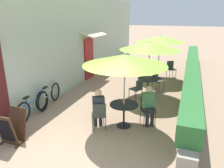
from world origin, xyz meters
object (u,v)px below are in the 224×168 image
(cafe_chair_near_right, at_px, (147,108))
(patio_umbrella_mid, at_px, (150,46))
(patio_umbrella_far, at_px, (160,39))
(cafe_chair_mid_right, at_px, (137,88))
(cafe_chair_far_left, at_px, (171,68))
(patio_table_mid, at_px, (148,82))
(cafe_chair_mid_left, at_px, (157,79))
(seated_patron_near_left, at_px, (98,107))
(cafe_chair_near_left, at_px, (99,114))
(patio_umbrella_near, at_px, (125,60))
(coffee_cup_far, at_px, (158,64))
(menu_board, at_px, (12,127))
(cafe_chair_far_right, at_px, (145,70))
(bicycle_leaning, at_px, (33,106))
(seated_patron_near_right, at_px, (149,104))
(patio_table_near, at_px, (124,109))
(coffee_cup_near, at_px, (122,101))
(bicycle_second, at_px, (49,96))
(patio_table_far, at_px, (158,68))

(cafe_chair_near_right, height_order, patio_umbrella_mid, patio_umbrella_mid)
(cafe_chair_near_right, bearing_deg, patio_umbrella_far, -116.12)
(cafe_chair_mid_right, height_order, cafe_chair_far_left, same)
(patio_table_mid, distance_m, patio_umbrella_mid, 1.52)
(cafe_chair_mid_left, height_order, cafe_chair_far_left, same)
(seated_patron_near_left, bearing_deg, cafe_chair_near_left, -90.00)
(cafe_chair_near_left, xyz_separation_m, cafe_chair_far_left, (1.44, 6.53, 0.00))
(patio_umbrella_near, xyz_separation_m, cafe_chair_mid_right, (-0.12, 2.20, -1.56))
(coffee_cup_far, bearing_deg, menu_board, -110.33)
(patio_umbrella_far, distance_m, cafe_chair_far_right, 1.74)
(patio_umbrella_far, distance_m, bicycle_leaning, 7.03)
(cafe_chair_near_right, xyz_separation_m, cafe_chair_mid_right, (-0.74, 1.74, 0.00))
(cafe_chair_far_right, height_order, coffee_cup_far, cafe_chair_far_right)
(seated_patron_near_left, xyz_separation_m, seated_patron_near_right, (1.36, 0.73, 0.00))
(patio_table_near, xyz_separation_m, coffee_cup_far, (0.18, 5.48, 0.22))
(menu_board, bearing_deg, patio_umbrella_far, 68.98)
(coffee_cup_near, relative_size, cafe_chair_mid_right, 0.10)
(patio_umbrella_near, xyz_separation_m, patio_umbrella_mid, (0.16, 2.92, 0.00))
(seated_patron_near_left, xyz_separation_m, bicycle_second, (-2.40, 0.96, -0.31))
(cafe_chair_far_right, xyz_separation_m, coffee_cup_far, (0.59, 0.34, 0.26))
(patio_table_near, bearing_deg, patio_umbrella_near, 180.00)
(seated_patron_near_left, distance_m, patio_table_far, 6.03)
(seated_patron_near_right, height_order, bicycle_leaning, seated_patron_near_right)
(patio_table_mid, bearing_deg, patio_table_near, -93.23)
(cafe_chair_far_left, xyz_separation_m, cafe_chair_far_right, (-1.23, -0.94, 0.00))
(cafe_chair_near_left, xyz_separation_m, cafe_chair_mid_right, (0.51, 2.66, 0.00))
(patio_table_mid, height_order, cafe_chair_far_right, cafe_chair_far_right)
(cafe_chair_far_left, distance_m, bicycle_leaning, 7.53)
(patio_table_mid, relative_size, menu_board, 0.95)
(cafe_chair_near_right, distance_m, coffee_cup_far, 5.04)
(bicycle_second, bearing_deg, cafe_chair_mid_right, 19.11)
(seated_patron_near_left, relative_size, cafe_chair_far_right, 1.44)
(bicycle_leaning, bearing_deg, seated_patron_near_right, 7.23)
(cafe_chair_near_left, distance_m, cafe_chair_mid_left, 4.24)
(patio_table_mid, height_order, cafe_chair_far_left, cafe_chair_far_left)
(patio_table_mid, height_order, bicycle_leaning, bicycle_leaning)
(patio_table_near, relative_size, cafe_chair_mid_right, 0.99)
(seated_patron_near_left, relative_size, cafe_chair_mid_left, 1.44)
(coffee_cup_near, xyz_separation_m, cafe_chair_mid_right, (-0.02, 2.09, -0.26))
(patio_table_near, xyz_separation_m, coffee_cup_near, (-0.09, 0.11, 0.22))
(cafe_chair_near_right, bearing_deg, patio_umbrella_mid, -110.26)
(cafe_chair_near_right, xyz_separation_m, cafe_chair_mid_left, (-0.18, 3.18, 0.00))
(cafe_chair_near_left, distance_m, cafe_chair_far_left, 6.69)
(patio_umbrella_near, height_order, seated_patron_near_right, patio_umbrella_near)
(cafe_chair_mid_left, distance_m, patio_table_far, 1.98)
(seated_patron_near_left, height_order, patio_umbrella_mid, patio_umbrella_mid)
(cafe_chair_near_right, relative_size, coffee_cup_near, 9.67)
(patio_table_near, height_order, patio_umbrella_near, patio_umbrella_near)
(seated_patron_near_right, bearing_deg, bicycle_leaning, -19.66)
(patio_table_mid, relative_size, cafe_chair_far_left, 0.99)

